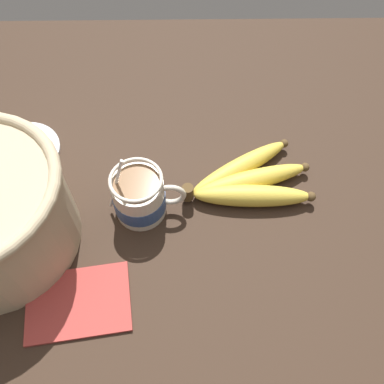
% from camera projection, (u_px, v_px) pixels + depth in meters
% --- Properties ---
extents(table, '(1.13, 1.13, 0.04)m').
position_uv_depth(table, '(161.00, 231.00, 0.74)').
color(table, '#332319').
rests_on(table, ground).
extents(coffee_mug, '(0.13, 0.09, 0.14)m').
position_uv_depth(coffee_mug, '(140.00, 197.00, 0.71)').
color(coffee_mug, beige).
rests_on(coffee_mug, table).
extents(banana_bunch, '(0.23, 0.15, 0.04)m').
position_uv_depth(banana_bunch, '(248.00, 182.00, 0.75)').
color(banana_bunch, '#4C381E').
rests_on(banana_bunch, table).
extents(napkin, '(0.17, 0.13, 0.01)m').
position_uv_depth(napkin, '(78.00, 302.00, 0.65)').
color(napkin, '#A33833').
rests_on(napkin, table).
extents(small_plate, '(0.14, 0.14, 0.01)m').
position_uv_depth(small_plate, '(23.00, 151.00, 0.81)').
color(small_plate, silver).
rests_on(small_plate, table).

